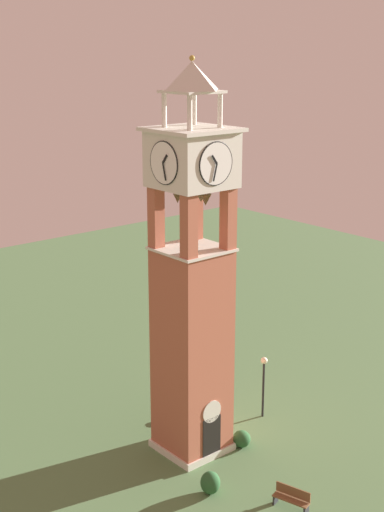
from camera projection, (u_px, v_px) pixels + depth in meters
name	position (u px, v px, depth m)	size (l,w,h in m)	color
ground	(192.00, 448.00, 35.34)	(80.00, 80.00, 0.00)	#517547
clock_tower	(192.00, 297.00, 33.16)	(3.44, 3.44, 18.56)	#AD5B42
park_bench	(292.00, 498.00, 30.57)	(0.85, 1.66, 0.95)	brown
lamp_post	(264.00, 375.00, 37.71)	(0.36, 0.36, 3.39)	black
trash_bin	(198.00, 406.00, 38.62)	(0.52, 0.52, 0.80)	#4C4C51
shrub_near_entry	(242.00, 439.00, 35.33)	(0.88, 0.88, 0.84)	#28562D
shrub_left_of_tower	(210.00, 483.00, 31.60)	(0.88, 0.88, 1.04)	#28562D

